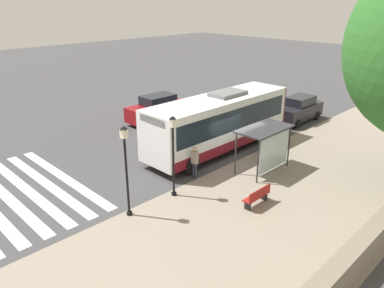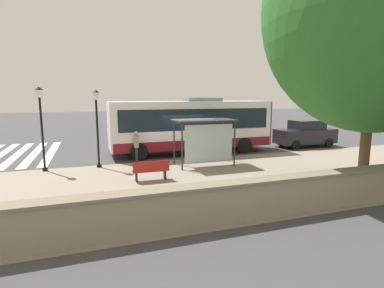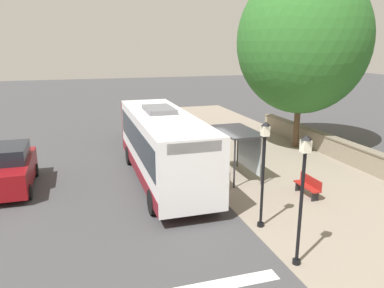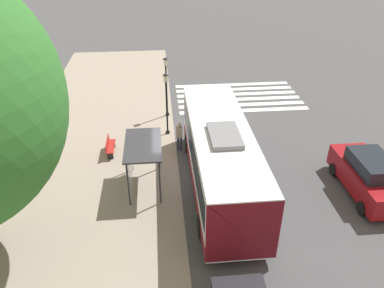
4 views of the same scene
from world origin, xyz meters
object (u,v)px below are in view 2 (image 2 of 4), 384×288
bus (191,125)px  street_lamp_far (97,122)px  pedestrian (136,144)px  parked_car_far_lane (176,127)px  bus_shelter (205,128)px  street_lamp_near (41,122)px  bench (151,170)px  parked_car_behind_bus (305,134)px  shade_tree (378,8)px

bus → street_lamp_far: size_ratio=2.59×
pedestrian → parked_car_far_lane: 9.76m
bus_shelter → street_lamp_near: 7.81m
bench → street_lamp_far: size_ratio=0.40×
street_lamp_far → parked_car_behind_bus: bearing=-82.7°
pedestrian → bench: size_ratio=1.12×
bench → parked_car_far_lane: size_ratio=0.33×
pedestrian → parked_car_behind_bus: size_ratio=0.40×
street_lamp_near → bench: bearing=-126.9°
shade_tree → bench: bearing=61.6°
bench → parked_car_far_lane: 13.30m
bus → pedestrian: size_ratio=5.86×
bench → parked_car_behind_bus: parked_car_behind_bus is taller
bus_shelter → street_lamp_far: bearing=74.6°
shade_tree → parked_car_behind_bus: shade_tree is taller
parked_car_far_lane → parked_car_behind_bus: bearing=-134.5°
street_lamp_near → shade_tree: (-7.30, -11.76, 4.21)m
pedestrian → street_lamp_near: size_ratio=0.43×
pedestrian → street_lamp_far: (-0.60, 1.98, 1.30)m
street_lamp_far → bus_shelter: bearing=-105.4°
bus_shelter → parked_car_behind_bus: 9.61m
street_lamp_near → bus: bearing=-75.0°
pedestrian → street_lamp_far: size_ratio=0.44×
street_lamp_far → parked_car_far_lane: 11.41m
bench → street_lamp_near: (3.36, 4.47, 1.91)m
bench → parked_car_far_lane: (12.43, -4.70, 0.50)m
bench → parked_car_far_lane: parked_car_far_lane is taller
bus → bench: (-5.56, 3.73, -1.33)m
street_lamp_near → parked_car_behind_bus: size_ratio=0.93×
street_lamp_near → street_lamp_far: bearing=-91.8°
bus → parked_car_far_lane: size_ratio=2.16×
bench → bus_shelter: bearing=-59.8°
pedestrian → shade_tree: 12.06m
street_lamp_far → parked_car_behind_bus: (1.82, -14.15, -1.39)m
bus_shelter → parked_car_far_lane: bus_shelter is taller
bus → parked_car_far_lane: bus is taller
pedestrian → street_lamp_far: 2.45m
shade_tree → pedestrian: bearing=43.0°
bench → street_lamp_far: bearing=31.2°
street_lamp_near → shade_tree: size_ratio=0.36×
pedestrian → parked_car_behind_bus: (1.22, -12.17, -0.09)m
street_lamp_far → street_lamp_near: bearing=88.2°
street_lamp_near → parked_car_far_lane: 12.97m
street_lamp_far → pedestrian: bearing=-73.2°
bench → street_lamp_far: 4.25m
street_lamp_near → pedestrian: bearing=-83.4°
pedestrian → bus: bearing=-65.8°
street_lamp_near → street_lamp_far: street_lamp_near is taller
parked_car_far_lane → street_lamp_near: bearing=134.7°
street_lamp_near → parked_car_behind_bus: street_lamp_near is taller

